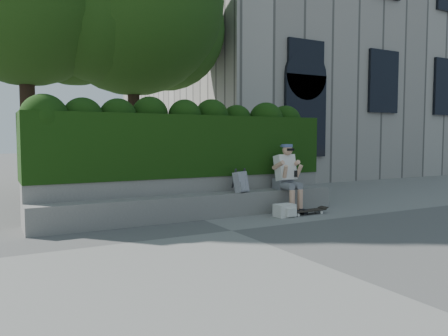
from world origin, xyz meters
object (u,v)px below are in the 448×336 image
person (287,175)px  skateboard (307,211)px  backpack_ground (284,210)px  backpack_plaid (241,182)px

person → skateboard: person is taller
skateboard → backpack_ground: bearing=176.6°
skateboard → backpack_ground: 0.53m
backpack_plaid → backpack_ground: backpack_plaid is taller
skateboard → backpack_ground: size_ratio=2.24×
person → skateboard: (0.14, -0.48, -0.68)m
backpack_plaid → backpack_ground: (0.65, -0.54, -0.53)m
backpack_plaid → person: bearing=-23.9°
backpack_ground → skateboard: bearing=-5.0°
skateboard → backpack_plaid: size_ratio=2.10×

